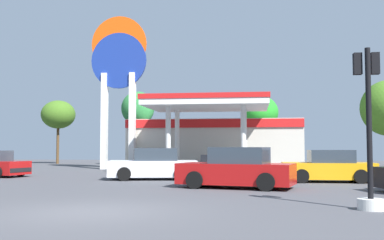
{
  "coord_description": "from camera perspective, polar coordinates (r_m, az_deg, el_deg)",
  "views": [
    {
      "loc": [
        3.98,
        -11.05,
        1.61
      ],
      "look_at": [
        0.85,
        12.31,
        2.99
      ],
      "focal_mm": 42.92,
      "sensor_mm": 36.0,
      "label": 1
    }
  ],
  "objects": [
    {
      "name": "ground_plane",
      "position": [
        11.86,
        -12.3,
        -11.08
      ],
      "size": [
        90.0,
        90.0,
        0.0
      ],
      "primitive_type": "plane",
      "color": "#47474C",
      "rests_on": "ground"
    },
    {
      "name": "traffic_signal_1",
      "position": [
        12.68,
        21.15,
        -3.05
      ],
      "size": [
        0.67,
        0.69,
        4.18
      ],
      "color": "silver",
      "rests_on": "ground"
    },
    {
      "name": "station_pole_sign",
      "position": [
        34.06,
        -9.09,
        5.88
      ],
      "size": [
        4.09,
        0.56,
        11.18
      ],
      "color": "white",
      "rests_on": "ground"
    },
    {
      "name": "tree_0",
      "position": [
        45.9,
        -16.28,
        0.63
      ],
      "size": [
        3.24,
        3.24,
        6.08
      ],
      "color": "brown",
      "rests_on": "ground"
    },
    {
      "name": "car_4",
      "position": [
        18.18,
        5.55,
        -6.14
      ],
      "size": [
        4.77,
        2.84,
        1.6
      ],
      "color": "black",
      "rests_on": "ground"
    },
    {
      "name": "car_1",
      "position": [
        22.1,
        16.57,
        -5.67
      ],
      "size": [
        4.15,
        1.96,
        1.47
      ],
      "color": "black",
      "rests_on": "ground"
    },
    {
      "name": "car_0",
      "position": [
        22.87,
        -4.8,
        -5.62
      ],
      "size": [
        4.6,
        2.6,
        1.55
      ],
      "color": "black",
      "rests_on": "ground"
    },
    {
      "name": "tree_2",
      "position": [
        41.4,
        8.52,
        0.87
      ],
      "size": [
        3.14,
        3.14,
        6.15
      ],
      "color": "brown",
      "rests_on": "ground"
    },
    {
      "name": "gas_station",
      "position": [
        35.26,
        2.94,
        -2.62
      ],
      "size": [
        12.82,
        12.73,
        4.75
      ],
      "color": "beige",
      "rests_on": "ground"
    },
    {
      "name": "tree_1",
      "position": [
        40.67,
        -6.75,
        1.39
      ],
      "size": [
        2.9,
        2.9,
        6.49
      ],
      "color": "brown",
      "rests_on": "ground"
    }
  ]
}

